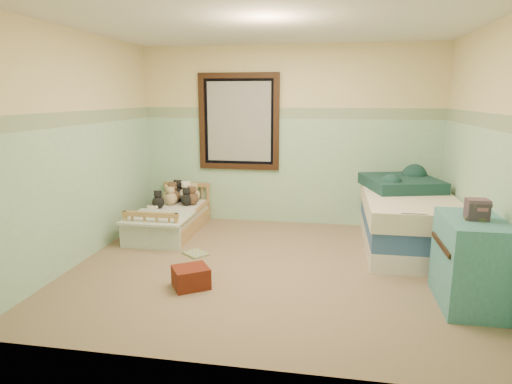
% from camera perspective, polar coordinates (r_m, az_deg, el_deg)
% --- Properties ---
extents(floor, '(4.20, 3.60, 0.02)m').
position_cam_1_polar(floor, '(4.81, 1.72, -9.87)').
color(floor, '#7A644F').
rests_on(floor, ground).
extents(ceiling, '(4.20, 3.60, 0.02)m').
position_cam_1_polar(ceiling, '(4.51, 1.94, 21.30)').
color(ceiling, silver).
rests_on(ceiling, wall_back).
extents(wall_back, '(4.20, 0.04, 2.50)m').
position_cam_1_polar(wall_back, '(6.26, 4.16, 7.20)').
color(wall_back, beige).
rests_on(wall_back, floor).
extents(wall_front, '(4.20, 0.04, 2.50)m').
position_cam_1_polar(wall_front, '(2.74, -3.48, 0.58)').
color(wall_front, beige).
rests_on(wall_front, floor).
extents(wall_left, '(0.04, 3.60, 2.50)m').
position_cam_1_polar(wall_left, '(5.21, -21.80, 5.32)').
color(wall_left, beige).
rests_on(wall_left, floor).
extents(wall_right, '(0.04, 3.60, 2.50)m').
position_cam_1_polar(wall_right, '(4.68, 28.25, 4.04)').
color(wall_right, beige).
rests_on(wall_right, floor).
extents(wainscot_mint, '(4.20, 0.01, 1.50)m').
position_cam_1_polar(wainscot_mint, '(6.31, 4.07, 2.67)').
color(wainscot_mint, '#8EBE9A').
rests_on(wainscot_mint, floor).
extents(border_strip, '(4.20, 0.01, 0.15)m').
position_cam_1_polar(border_strip, '(6.23, 4.19, 10.17)').
color(border_strip, '#3E6744').
rests_on(border_strip, wall_back).
extents(window_frame, '(1.16, 0.06, 1.36)m').
position_cam_1_polar(window_frame, '(6.32, -2.26, 9.09)').
color(window_frame, black).
rests_on(window_frame, wall_back).
extents(window_blinds, '(0.92, 0.01, 1.12)m').
position_cam_1_polar(window_blinds, '(6.33, -2.24, 9.09)').
color(window_blinds, '#B8B8B6').
rests_on(window_blinds, window_frame).
extents(toddler_bed_frame, '(0.71, 1.42, 0.18)m').
position_cam_1_polar(toddler_bed_frame, '(6.10, -10.90, -4.23)').
color(toddler_bed_frame, olive).
rests_on(toddler_bed_frame, floor).
extents(toddler_mattress, '(0.65, 1.36, 0.12)m').
position_cam_1_polar(toddler_mattress, '(6.06, -10.96, -2.86)').
color(toddler_mattress, white).
rests_on(toddler_mattress, toddler_bed_frame).
extents(patchwork_quilt, '(0.77, 0.71, 0.03)m').
position_cam_1_polar(patchwork_quilt, '(5.65, -12.57, -3.27)').
color(patchwork_quilt, '#77A8D5').
rests_on(patchwork_quilt, toddler_mattress).
extents(plush_bed_brown, '(0.19, 0.19, 0.19)m').
position_cam_1_polar(plush_bed_brown, '(6.53, -10.71, -0.34)').
color(plush_bed_brown, brown).
rests_on(plush_bed_brown, toddler_mattress).
extents(plush_bed_white, '(0.21, 0.21, 0.21)m').
position_cam_1_polar(plush_bed_white, '(6.46, -9.05, -0.34)').
color(plush_bed_white, white).
rests_on(plush_bed_white, toddler_mattress).
extents(plush_bed_tan, '(0.18, 0.18, 0.18)m').
position_cam_1_polar(plush_bed_tan, '(6.31, -10.97, -0.86)').
color(plush_bed_tan, tan).
rests_on(plush_bed_tan, toddler_mattress).
extents(plush_bed_dark, '(0.17, 0.17, 0.17)m').
position_cam_1_polar(plush_bed_dark, '(6.24, -9.00, -0.96)').
color(plush_bed_dark, black).
rests_on(plush_bed_dark, toddler_mattress).
extents(plush_floor_cream, '(0.24, 0.24, 0.24)m').
position_cam_1_polar(plush_floor_cream, '(6.16, -13.22, -3.87)').
color(plush_floor_cream, beige).
rests_on(plush_floor_cream, floor).
extents(plush_floor_tan, '(0.26, 0.26, 0.26)m').
position_cam_1_polar(plush_floor_tan, '(5.86, -15.12, -4.75)').
color(plush_floor_tan, tan).
rests_on(plush_floor_tan, floor).
extents(twin_bed_frame, '(0.98, 1.97, 0.22)m').
position_cam_1_polar(twin_bed_frame, '(5.73, 18.80, -5.58)').
color(twin_bed_frame, white).
rests_on(twin_bed_frame, floor).
extents(twin_boxspring, '(0.98, 1.97, 0.22)m').
position_cam_1_polar(twin_boxspring, '(5.67, 18.95, -3.46)').
color(twin_boxspring, '#2B4E7B').
rests_on(twin_boxspring, twin_bed_frame).
extents(twin_mattress, '(1.02, 2.01, 0.22)m').
position_cam_1_polar(twin_mattress, '(5.62, 19.11, -1.29)').
color(twin_mattress, beige).
rests_on(twin_mattress, twin_boxspring).
extents(teal_blanket, '(1.04, 1.07, 0.14)m').
position_cam_1_polar(teal_blanket, '(5.86, 18.30, 1.11)').
color(teal_blanket, black).
rests_on(teal_blanket, twin_mattress).
extents(dresser, '(0.49, 0.79, 0.79)m').
position_cam_1_polar(dresser, '(4.29, 26.04, -8.19)').
color(dresser, '#417581').
rests_on(dresser, floor).
extents(book_stack, '(0.18, 0.14, 0.18)m').
position_cam_1_polar(book_stack, '(4.14, 26.77, -2.04)').
color(book_stack, '#512B2D').
rests_on(book_stack, dresser).
extents(red_pillow, '(0.43, 0.42, 0.20)m').
position_cam_1_polar(red_pillow, '(4.35, -8.44, -10.89)').
color(red_pillow, '#9B2408').
rests_on(red_pillow, floor).
extents(floor_book, '(0.34, 0.33, 0.02)m').
position_cam_1_polar(floor_book, '(5.21, -7.84, -7.94)').
color(floor_book, gold).
rests_on(floor_book, floor).
extents(extra_plush_0, '(0.17, 0.17, 0.17)m').
position_cam_1_polar(extra_plush_0, '(6.15, -12.57, -1.32)').
color(extra_plush_0, black).
rests_on(extra_plush_0, toddler_mattress).
extents(extra_plush_1, '(0.18, 0.18, 0.18)m').
position_cam_1_polar(extra_plush_1, '(6.26, -8.28, -0.84)').
color(extra_plush_1, brown).
rests_on(extra_plush_1, toddler_mattress).
extents(extra_plush_2, '(0.21, 0.21, 0.21)m').
position_cam_1_polar(extra_plush_2, '(6.55, -10.02, -0.20)').
color(extra_plush_2, black).
rests_on(extra_plush_2, toddler_mattress).
extents(extra_plush_3, '(0.20, 0.20, 0.20)m').
position_cam_1_polar(extra_plush_3, '(6.38, -10.77, -0.58)').
color(extra_plush_3, brown).
rests_on(extra_plush_3, toddler_mattress).
extents(extra_plush_4, '(0.18, 0.18, 0.18)m').
position_cam_1_polar(extra_plush_4, '(6.47, -8.08, -0.40)').
color(extra_plush_4, tan).
rests_on(extra_plush_4, toddler_mattress).
extents(extra_plush_5, '(0.17, 0.17, 0.17)m').
position_cam_1_polar(extra_plush_5, '(6.51, -11.26, -0.51)').
color(extra_plush_5, tan).
rests_on(extra_plush_5, toddler_mattress).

